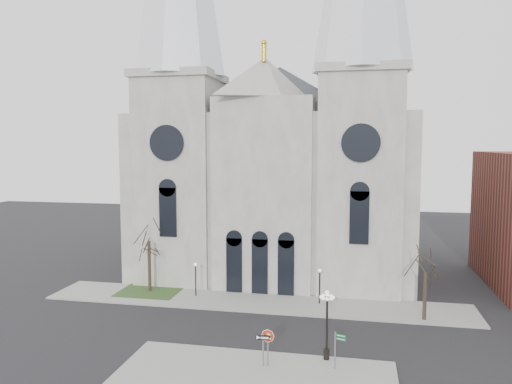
% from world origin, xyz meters
% --- Properties ---
extents(ground, '(160.00, 160.00, 0.00)m').
position_xyz_m(ground, '(0.00, 0.00, 0.00)').
color(ground, black).
rests_on(ground, ground).
extents(sidewalk_far, '(40.00, 6.00, 0.14)m').
position_xyz_m(sidewalk_far, '(0.00, 11.00, 0.07)').
color(sidewalk_far, gray).
rests_on(sidewalk_far, ground).
extents(grass_patch, '(6.00, 5.00, 0.18)m').
position_xyz_m(grass_patch, '(-11.00, 12.00, 0.09)').
color(grass_patch, '#2C491F').
rests_on(grass_patch, ground).
extents(cathedral, '(33.00, 26.66, 54.00)m').
position_xyz_m(cathedral, '(0.00, 22.86, 18.48)').
color(cathedral, gray).
rests_on(cathedral, ground).
extents(tree_left, '(3.20, 3.20, 7.50)m').
position_xyz_m(tree_left, '(-11.00, 12.00, 5.58)').
color(tree_left, black).
rests_on(tree_left, ground).
extents(tree_right, '(3.20, 3.20, 6.00)m').
position_xyz_m(tree_right, '(15.00, 9.00, 4.47)').
color(tree_right, black).
rests_on(tree_right, ground).
extents(ped_lamp_left, '(0.32, 0.32, 3.26)m').
position_xyz_m(ped_lamp_left, '(-6.00, 11.50, 2.33)').
color(ped_lamp_left, black).
rests_on(ped_lamp_left, sidewalk_far).
extents(ped_lamp_right, '(0.32, 0.32, 3.26)m').
position_xyz_m(ped_lamp_right, '(6.00, 11.50, 2.33)').
color(ped_lamp_right, black).
rests_on(ped_lamp_right, sidewalk_far).
extents(stop_sign, '(0.83, 0.39, 2.51)m').
position_xyz_m(stop_sign, '(3.60, -2.27, 1.93)').
color(stop_sign, slate).
rests_on(stop_sign, sidewalk_near).
extents(globe_lamp, '(1.09, 1.09, 4.85)m').
position_xyz_m(globe_lamp, '(7.38, -0.50, 3.19)').
color(globe_lamp, black).
rests_on(globe_lamp, sidewalk_near).
extents(one_way_sign, '(0.97, 0.11, 2.22)m').
position_xyz_m(one_way_sign, '(3.29, -2.39, 1.64)').
color(one_way_sign, slate).
rests_on(one_way_sign, sidewalk_near).
extents(street_name_sign, '(0.76, 0.31, 2.48)m').
position_xyz_m(street_name_sign, '(8.09, -1.83, 1.59)').
color(street_name_sign, slate).
rests_on(street_name_sign, sidewalk_near).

